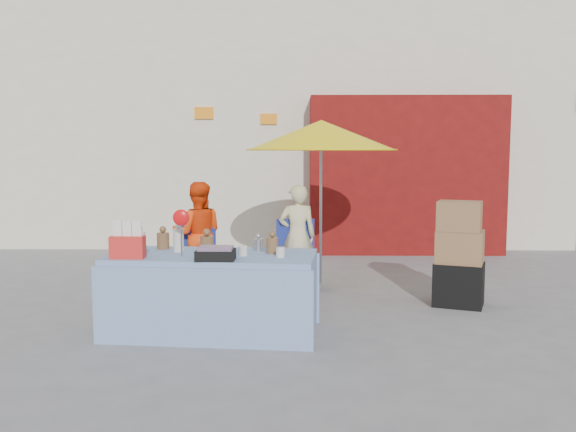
{
  "coord_description": "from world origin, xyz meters",
  "views": [
    {
      "loc": [
        0.36,
        -5.96,
        1.69
      ],
      "look_at": [
        0.28,
        0.6,
        1.0
      ],
      "focal_mm": 38.0,
      "sensor_mm": 36.0,
      "label": 1
    }
  ],
  "objects_px": {
    "umbrella": "(321,136)",
    "box_stack": "(459,258)",
    "chair_left": "(196,268)",
    "vendor_beige": "(297,236)",
    "vendor_orange": "(198,234)",
    "market_table": "(212,293)",
    "chair_right": "(297,268)"
  },
  "relations": [
    {
      "from": "market_table",
      "to": "box_stack",
      "type": "distance_m",
      "value": 2.79
    },
    {
      "from": "market_table",
      "to": "chair_right",
      "type": "xyz_separation_m",
      "value": [
        0.8,
        1.86,
        -0.13
      ]
    },
    {
      "from": "box_stack",
      "to": "vendor_beige",
      "type": "bearing_deg",
      "value": 152.24
    },
    {
      "from": "chair_left",
      "to": "umbrella",
      "type": "distance_m",
      "value": 2.27
    },
    {
      "from": "market_table",
      "to": "chair_left",
      "type": "relative_size",
      "value": 2.38
    },
    {
      "from": "chair_left",
      "to": "vendor_orange",
      "type": "xyz_separation_m",
      "value": [
        0.0,
        0.13,
        0.41
      ]
    },
    {
      "from": "vendor_orange",
      "to": "chair_right",
      "type": "bearing_deg",
      "value": 167.44
    },
    {
      "from": "chair_right",
      "to": "umbrella",
      "type": "height_order",
      "value": "umbrella"
    },
    {
      "from": "chair_right",
      "to": "box_stack",
      "type": "height_order",
      "value": "box_stack"
    },
    {
      "from": "umbrella",
      "to": "vendor_beige",
      "type": "bearing_deg",
      "value": -153.43
    },
    {
      "from": "chair_right",
      "to": "vendor_orange",
      "type": "bearing_deg",
      "value": 167.44
    },
    {
      "from": "vendor_orange",
      "to": "chair_left",
      "type": "bearing_deg",
      "value": 82.83
    },
    {
      "from": "chair_left",
      "to": "vendor_beige",
      "type": "distance_m",
      "value": 1.32
    },
    {
      "from": "vendor_beige",
      "to": "box_stack",
      "type": "height_order",
      "value": "vendor_beige"
    },
    {
      "from": "market_table",
      "to": "vendor_beige",
      "type": "xyz_separation_m",
      "value": [
        0.8,
        2.0,
        0.26
      ]
    },
    {
      "from": "chair_right",
      "to": "umbrella",
      "type": "bearing_deg",
      "value": 36.87
    },
    {
      "from": "market_table",
      "to": "chair_right",
      "type": "height_order",
      "value": "market_table"
    },
    {
      "from": "market_table",
      "to": "umbrella",
      "type": "xyz_separation_m",
      "value": [
        1.1,
        2.15,
        1.51
      ]
    },
    {
      "from": "umbrella",
      "to": "box_stack",
      "type": "xyz_separation_m",
      "value": [
        1.48,
        -1.09,
        -1.36
      ]
    },
    {
      "from": "market_table",
      "to": "chair_left",
      "type": "distance_m",
      "value": 1.92
    },
    {
      "from": "chair_right",
      "to": "vendor_orange",
      "type": "height_order",
      "value": "vendor_orange"
    },
    {
      "from": "market_table",
      "to": "chair_left",
      "type": "xyz_separation_m",
      "value": [
        -0.45,
        1.86,
        -0.13
      ]
    },
    {
      "from": "umbrella",
      "to": "box_stack",
      "type": "distance_m",
      "value": 2.28
    },
    {
      "from": "vendor_orange",
      "to": "umbrella",
      "type": "xyz_separation_m",
      "value": [
        1.55,
        0.15,
        1.23
      ]
    },
    {
      "from": "chair_left",
      "to": "umbrella",
      "type": "xyz_separation_m",
      "value": [
        1.55,
        0.28,
        1.64
      ]
    },
    {
      "from": "vendor_orange",
      "to": "box_stack",
      "type": "relative_size",
      "value": 1.14
    },
    {
      "from": "vendor_beige",
      "to": "umbrella",
      "type": "distance_m",
      "value": 1.29
    },
    {
      "from": "chair_right",
      "to": "chair_left",
      "type": "bearing_deg",
      "value": 173.58
    },
    {
      "from": "chair_left",
      "to": "box_stack",
      "type": "height_order",
      "value": "box_stack"
    },
    {
      "from": "market_table",
      "to": "umbrella",
      "type": "height_order",
      "value": "umbrella"
    },
    {
      "from": "market_table",
      "to": "chair_left",
      "type": "height_order",
      "value": "market_table"
    },
    {
      "from": "market_table",
      "to": "vendor_orange",
      "type": "height_order",
      "value": "vendor_orange"
    }
  ]
}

